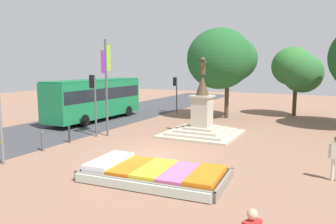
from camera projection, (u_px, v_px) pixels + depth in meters
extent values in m
plane|color=#8C6651|center=(151.00, 155.00, 16.32)|extent=(78.61, 78.61, 0.00)
cube|color=#3D3D42|center=(22.00, 137.00, 20.49)|extent=(7.30, 68.78, 0.01)
cube|color=#38281C|center=(155.00, 175.00, 12.81)|extent=(5.56, 2.98, 0.35)
cube|color=gray|center=(139.00, 186.00, 11.58)|extent=(5.58, 0.51, 0.39)
cube|color=gray|center=(168.00, 165.00, 14.04)|extent=(5.58, 0.51, 0.39)
cube|color=gray|center=(96.00, 166.00, 13.85)|extent=(0.30, 2.79, 0.39)
cube|color=gray|center=(224.00, 184.00, 11.77)|extent=(0.30, 2.79, 0.39)
cube|color=white|center=(110.00, 161.00, 13.56)|extent=(1.21, 2.46, 0.26)
cube|color=orange|center=(132.00, 166.00, 13.17)|extent=(1.21, 2.46, 0.14)
cube|color=yellow|center=(155.00, 169.00, 12.78)|extent=(1.21, 2.46, 0.14)
cube|color=#D86699|center=(180.00, 172.00, 12.39)|extent=(1.21, 2.46, 0.12)
cube|color=orange|center=(206.00, 175.00, 11.99)|extent=(1.21, 2.46, 0.18)
cube|color=#B2BCAD|center=(138.00, 187.00, 11.53)|extent=(5.31, 0.59, 0.32)
cube|color=#B4AA96|center=(202.00, 134.00, 21.01)|extent=(4.59, 4.59, 0.14)
cube|color=#B4AA95|center=(202.00, 132.00, 20.99)|extent=(3.68, 3.68, 0.14)
cube|color=#B4AA95|center=(202.00, 129.00, 20.97)|extent=(2.77, 2.77, 0.14)
cube|color=#B0A591|center=(202.00, 127.00, 20.95)|extent=(1.87, 1.87, 0.14)
cube|color=#B2A893|center=(202.00, 112.00, 20.80)|extent=(1.11, 1.11, 1.87)
cube|color=#B2A893|center=(202.00, 96.00, 20.66)|extent=(1.31, 1.31, 0.12)
cone|color=#473823|center=(202.00, 85.00, 20.56)|extent=(0.83, 0.83, 1.30)
cylinder|color=#473823|center=(203.00, 68.00, 20.42)|extent=(0.35, 0.35, 0.76)
sphere|color=#473823|center=(203.00, 60.00, 20.34)|extent=(0.33, 0.33, 0.33)
cylinder|color=#473823|center=(204.00, 66.00, 20.18)|extent=(0.45, 0.50, 0.56)
cylinder|color=slate|center=(1.00, 129.00, 14.55)|extent=(0.12, 0.12, 3.22)
cube|color=gold|center=(0.00, 141.00, 14.67)|extent=(0.11, 0.17, 0.20)
cylinder|color=#4C5156|center=(96.00, 106.00, 20.26)|extent=(0.12, 0.12, 3.84)
cube|color=black|center=(92.00, 81.00, 20.13)|extent=(0.24, 0.28, 0.80)
cylinder|color=#4B0808|center=(90.00, 77.00, 20.15)|extent=(0.03, 0.14, 0.14)
cylinder|color=yellow|center=(90.00, 81.00, 20.19)|extent=(0.03, 0.14, 0.14)
cylinder|color=#0D4211|center=(91.00, 86.00, 20.23)|extent=(0.03, 0.14, 0.14)
cylinder|color=#4C5156|center=(177.00, 95.00, 30.43)|extent=(0.12, 0.12, 3.33)
cube|color=black|center=(175.00, 82.00, 30.35)|extent=(0.26, 0.29, 0.80)
cylinder|color=red|center=(174.00, 79.00, 30.38)|extent=(0.04, 0.14, 0.14)
cylinder|color=#543E08|center=(174.00, 82.00, 30.42)|extent=(0.04, 0.14, 0.14)
cylinder|color=#0D4211|center=(174.00, 84.00, 30.45)|extent=(0.04, 0.14, 0.14)
cylinder|color=#4C5156|center=(106.00, 88.00, 20.31)|extent=(0.14, 0.14, 6.01)
cube|color=#8CBF2D|center=(108.00, 58.00, 20.31)|extent=(0.04, 0.44, 1.62)
cylinder|color=#4C5156|center=(108.00, 45.00, 20.20)|extent=(0.05, 0.59, 0.03)
cube|color=#6B2D8C|center=(103.00, 62.00, 19.84)|extent=(0.04, 0.41, 1.37)
cylinder|color=#4C5156|center=(103.00, 50.00, 19.74)|extent=(0.05, 0.55, 0.03)
cube|color=#197A47|center=(95.00, 99.00, 26.27)|extent=(2.47, 9.35, 2.85)
cube|color=black|center=(95.00, 93.00, 26.21)|extent=(2.48, 9.07, 0.91)
cube|color=#146139|center=(94.00, 80.00, 26.06)|extent=(2.42, 9.16, 0.10)
cylinder|color=black|center=(108.00, 110.00, 29.61)|extent=(0.29, 0.90, 0.90)
cylinder|color=black|center=(128.00, 111.00, 28.62)|extent=(0.29, 0.90, 0.90)
cylinder|color=black|center=(62.00, 118.00, 24.70)|extent=(0.29, 0.90, 0.90)
cylinder|color=black|center=(84.00, 121.00, 23.71)|extent=(0.29, 0.90, 0.90)
sphere|color=tan|center=(252.00, 214.00, 6.36)|extent=(0.22, 0.22, 0.22)
cylinder|color=beige|center=(333.00, 169.00, 12.65)|extent=(0.13, 0.13, 0.89)
cylinder|color=beige|center=(330.00, 151.00, 12.61)|extent=(0.09, 0.09, 0.60)
cylinder|color=#4C5156|center=(43.00, 142.00, 17.00)|extent=(0.15, 0.15, 0.93)
sphere|color=#4C5156|center=(42.00, 133.00, 16.93)|extent=(0.17, 0.17, 0.17)
cylinder|color=#2D2D33|center=(69.00, 135.00, 18.84)|extent=(0.12, 0.12, 0.88)
sphere|color=#2D2D33|center=(69.00, 127.00, 18.77)|extent=(0.14, 0.14, 0.14)
cylinder|color=#4C3823|center=(295.00, 102.00, 29.05)|extent=(0.35, 0.35, 2.37)
ellipsoid|color=#2E6C34|center=(296.00, 69.00, 28.79)|extent=(3.67, 3.38, 3.09)
ellipsoid|color=#2F6E2F|center=(292.00, 66.00, 28.32)|extent=(3.48, 3.51, 3.33)
ellipsoid|color=#2E6832|center=(303.00, 73.00, 27.70)|extent=(3.37, 3.29, 3.31)
cylinder|color=#4C3823|center=(227.00, 99.00, 27.50)|extent=(0.35, 0.35, 3.18)
ellipsoid|color=#245B2C|center=(227.00, 59.00, 27.70)|extent=(5.13, 4.85, 4.09)
ellipsoid|color=#215A2A|center=(219.00, 59.00, 26.60)|extent=(5.33, 4.70, 4.95)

